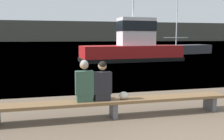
{
  "coord_description": "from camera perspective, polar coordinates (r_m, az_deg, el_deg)",
  "views": [
    {
      "loc": [
        -2.35,
        -2.94,
        2.03
      ],
      "look_at": [
        -0.21,
        6.05,
        0.81
      ],
      "focal_mm": 40.0,
      "sensor_mm": 36.0,
      "label": 1
    }
  ],
  "objects": [
    {
      "name": "water_surface",
      "position": [
        128.67,
        -12.4,
        6.45
      ],
      "size": [
        240.0,
        240.0,
        0.0
      ],
      "primitive_type": "plane",
      "color": "#5684A3",
      "rests_on": "ground"
    },
    {
      "name": "far_shoreline",
      "position": [
        124.59,
        -12.43,
        8.6
      ],
      "size": [
        600.0,
        12.0,
        9.45
      ],
      "primitive_type": "cube",
      "color": "#4C4C42",
      "rests_on": "ground"
    },
    {
      "name": "bench_main",
      "position": [
        6.39,
        0.33,
        -7.5
      ],
      "size": [
        6.17,
        0.53,
        0.46
      ],
      "color": "brown",
      "rests_on": "ground"
    },
    {
      "name": "person_left",
      "position": [
        6.14,
        -6.34,
        -3.04
      ],
      "size": [
        0.44,
        0.37,
        1.03
      ],
      "color": "#2D4C3D",
      "rests_on": "bench_main"
    },
    {
      "name": "person_right",
      "position": [
        6.21,
        -2.24,
        -3.03
      ],
      "size": [
        0.44,
        0.37,
        0.99
      ],
      "color": "black",
      "rests_on": "bench_main"
    },
    {
      "name": "shopping_bag",
      "position": [
        6.41,
        2.7,
        -5.8
      ],
      "size": [
        0.24,
        0.22,
        0.19
      ],
      "color": "beige",
      "rests_on": "bench_main"
    },
    {
      "name": "tugboat_red",
      "position": [
        21.43,
        4.74,
        5.16
      ],
      "size": [
        8.91,
        3.45,
        6.27
      ],
      "rotation": [
        0.0,
        0.0,
        1.65
      ],
      "color": "#A81919",
      "rests_on": "water_surface"
    },
    {
      "name": "moored_sailboat",
      "position": [
        31.7,
        14.96,
        4.62
      ],
      "size": [
        8.83,
        4.56,
        9.43
      ],
      "rotation": [
        0.0,
        0.0,
        1.8
      ],
      "color": "#333338",
      "rests_on": "water_surface"
    }
  ]
}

